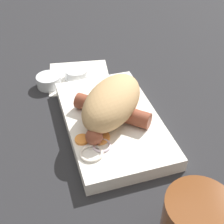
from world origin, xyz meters
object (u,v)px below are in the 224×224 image
object	(u,v)px
condiment_cup_near	(77,75)
condiment_cup_far	(49,82)
sausage	(113,111)
food_tray	(112,122)
bread_roll	(112,103)

from	to	relation	value
condiment_cup_near	condiment_cup_far	world-z (taller)	same
sausage	condiment_cup_far	bearing A→B (deg)	-151.85
food_tray	sausage	distance (m)	0.03
sausage	condiment_cup_near	xyz separation A→B (m)	(-0.17, -0.03, -0.03)
condiment_cup_far	sausage	bearing A→B (deg)	28.15
sausage	bread_roll	bearing A→B (deg)	-55.82
food_tray	sausage	xyz separation A→B (m)	(0.00, 0.00, 0.03)
food_tray	condiment_cup_far	bearing A→B (deg)	-151.49
bread_roll	condiment_cup_far	world-z (taller)	bread_roll
bread_roll	condiment_cup_far	bearing A→B (deg)	-152.52
sausage	condiment_cup_near	world-z (taller)	sausage
bread_roll	sausage	bearing A→B (deg)	124.18
bread_roll	condiment_cup_near	size ratio (longest dim) A/B	3.28
condiment_cup_near	condiment_cup_far	bearing A→B (deg)	-81.05
sausage	condiment_cup_far	world-z (taller)	sausage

